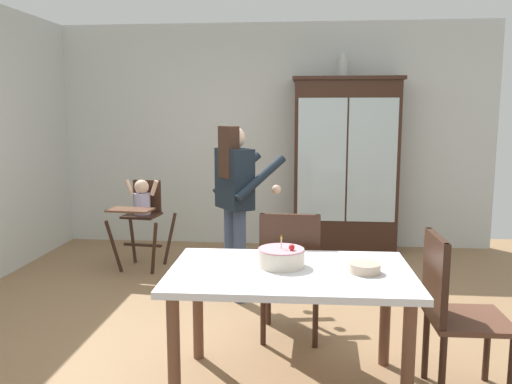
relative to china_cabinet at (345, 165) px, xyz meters
name	(u,v)px	position (x,y,z in m)	size (l,w,h in m)	color
ground_plane	(249,326)	(-0.88, -2.37, -1.03)	(6.24, 6.24, 0.00)	#93704C
wall_back	(272,136)	(-0.88, 0.26, 0.32)	(5.32, 0.06, 2.70)	silver
china_cabinet	(345,165)	(0.00, 0.00, 0.00)	(1.25, 0.48, 2.04)	#382116
ceramic_vase	(343,66)	(-0.06, 0.00, 1.13)	(0.13, 0.13, 0.27)	#B2B7B2
high_chair_with_toddler	(142,208)	(-2.17, -0.94, -0.37)	(0.63, 0.73, 0.95)	#382116
adult_person	(235,191)	(-1.07, -1.76, -0.06)	(0.68, 0.67, 1.53)	#3D4C6B
dining_table	(290,286)	(-0.54, -3.26, -0.39)	(1.44, 0.92, 0.74)	silver
birthday_cake	(281,257)	(-0.60, -3.19, -0.23)	(0.28, 0.28, 0.19)	beige
serving_bowl	(365,268)	(-0.12, -3.27, -0.26)	(0.18, 0.18, 0.06)	#C6AD93
dining_chair_far_side	(290,267)	(-0.56, -2.60, -0.47)	(0.45, 0.45, 0.96)	#382116
dining_chair_right_end	(451,304)	(0.39, -3.24, -0.47)	(0.45, 0.45, 0.96)	#382116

